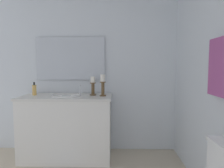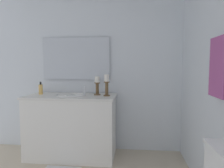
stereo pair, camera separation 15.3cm
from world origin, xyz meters
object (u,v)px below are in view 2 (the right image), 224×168
sink_basin (71,98)px  towel_near_vanity (218,67)px  candle_holder_short (97,85)px  soap_bottle (41,89)px  vanity_cabinet (72,126)px  mirror (76,59)px  candle_holder_tall (107,85)px

sink_basin → towel_near_vanity: bearing=54.5°
candle_holder_short → towel_near_vanity: towel_near_vanity is taller
towel_near_vanity → soap_bottle: bearing=-119.8°
vanity_cabinet → candle_holder_short: (-0.07, 0.35, 0.56)m
sink_basin → mirror: size_ratio=0.40×
mirror → candle_holder_tall: 0.67m
vanity_cabinet → sink_basin: bearing=90.0°
vanity_cabinet → mirror: mirror is taller
vanity_cabinet → candle_holder_tall: size_ratio=4.26×
sink_basin → mirror: mirror is taller
sink_basin → towel_near_vanity: towel_near_vanity is taller
sink_basin → vanity_cabinet: bearing=-90.0°
candle_holder_tall → sink_basin: bearing=-90.2°
mirror → towel_near_vanity: mirror is taller
vanity_cabinet → sink_basin: 0.39m
vanity_cabinet → towel_near_vanity: 2.01m
candle_holder_short → soap_bottle: size_ratio=1.42×
candle_holder_short → candle_holder_tall: bearing=63.3°
candle_holder_tall → candle_holder_short: size_ratio=1.13×
sink_basin → towel_near_vanity: size_ratio=0.86×
vanity_cabinet → soap_bottle: size_ratio=6.83×
mirror → soap_bottle: 0.67m
sink_basin → candle_holder_tall: bearing=89.8°
mirror → candle_holder_short: bearing=59.3°
candle_holder_tall → towel_near_vanity: 1.47m
sink_basin → candle_holder_short: 0.40m
vanity_cabinet → sink_basin: size_ratio=3.06×
candle_holder_short → vanity_cabinet: bearing=-78.8°
mirror → candle_holder_tall: size_ratio=3.49×
vanity_cabinet → soap_bottle: 0.68m
towel_near_vanity → sink_basin: bearing=-125.5°
sink_basin → candle_holder_tall: candle_holder_tall is taller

